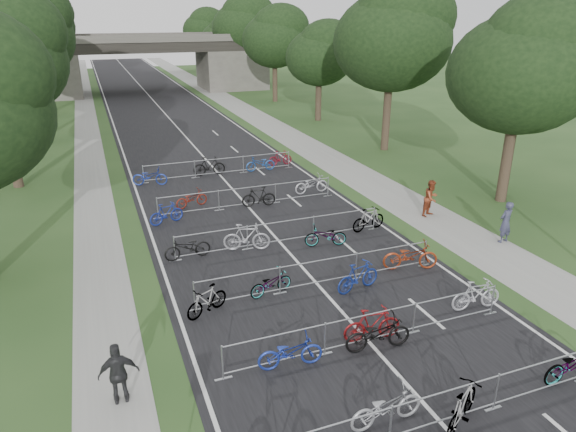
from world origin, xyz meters
The scene contains 49 objects.
road centered at (0.00, 50.00, 0.01)m, with size 11.00×140.00×0.01m, color black.
sidewalk_right centered at (8.00, 50.00, 0.01)m, with size 3.00×140.00×0.01m, color gray.
sidewalk_left centered at (-7.50, 50.00, 0.01)m, with size 2.00×140.00×0.01m, color gray.
lane_markings centered at (0.00, 50.00, 0.00)m, with size 0.12×140.00×0.00m, color silver.
overpass_bridge centered at (0.00, 65.00, 3.53)m, with size 31.00×8.00×7.05m.
tree_right_0 centered at (13.11, 15.93, 6.92)m, with size 7.17×7.17×10.93m.
tree_right_1 centered at (13.11, 27.93, 7.90)m, with size 8.18×8.18×12.47m.
tree_left_2 centered at (-11.39, 39.93, 8.12)m, with size 8.40×8.40×12.81m.
tree_right_2 centered at (13.11, 39.93, 5.95)m, with size 6.16×6.16×9.39m.
tree_left_3 centered at (-11.39, 51.93, 6.49)m, with size 6.72×6.72×10.25m.
tree_right_3 centered at (13.11, 51.93, 6.92)m, with size 7.17×7.17×10.93m.
tree_left_4 centered at (-11.39, 63.93, 7.30)m, with size 7.56×7.56×11.53m.
tree_right_4 centered at (13.11, 63.93, 7.90)m, with size 8.18×8.18×12.47m.
tree_left_5 centered at (-11.39, 75.93, 8.12)m, with size 8.40×8.40×12.81m.
tree_right_5 centered at (13.11, 75.93, 5.95)m, with size 6.16×6.16×9.39m.
tree_left_6 centered at (-11.39, 87.93, 6.49)m, with size 6.72×6.72×10.25m.
tree_right_6 centered at (13.11, 87.93, 6.92)m, with size 7.17×7.17×10.93m.
barrier_row_1 centered at (0.00, 3.60, 0.55)m, with size 9.70×0.08×1.10m.
barrier_row_2 centered at (0.00, 7.20, 0.55)m, with size 9.70×0.08×1.10m.
barrier_row_3 centered at (0.00, 11.00, 0.55)m, with size 9.70×0.08×1.10m.
barrier_row_4 centered at (0.00, 15.00, 0.55)m, with size 9.70×0.08×1.10m.
barrier_row_5 centered at (0.00, 20.00, 0.55)m, with size 9.70×0.08×1.10m.
barrier_row_6 centered at (0.00, 26.00, 0.55)m, with size 9.70×0.08×1.10m.
bike_5 centered at (-1.31, 4.16, 0.51)m, with size 0.68×1.96×1.03m, color #989A9F.
bike_6 centered at (0.36, 3.44, 0.57)m, with size 0.53×1.89×1.14m, color #A7AAAF.
bike_7 centered at (4.30, 3.75, 0.52)m, with size 0.69×1.97×1.03m, color #A7AAAF.
bike_8 centered at (-2.68, 7.04, 0.50)m, with size 0.66×1.89×0.99m, color #1B3098.
bike_9 centered at (0.12, 7.34, 0.56)m, with size 0.52×1.85×1.11m, color maroon.
bike_10 centered at (0.05, 6.87, 0.54)m, with size 0.72×2.06×1.08m, color black.
bike_11 centered at (4.30, 7.64, 0.55)m, with size 0.51×1.82×1.09m, color #B3B3BB.
bike_12 centered at (-4.27, 10.62, 0.51)m, with size 0.48×1.68×1.01m, color #A7AAAF.
bike_13 centered at (-1.85, 11.08, 0.44)m, with size 0.59×1.69×0.89m, color #A7AAAF.
bike_14 centered at (1.18, 10.20, 0.56)m, with size 0.53×1.87×1.12m, color navy.
bike_15 centered at (3.89, 10.96, 0.57)m, with size 0.75×2.16×1.14m, color maroon.
bike_16 centered at (-4.08, 15.00, 0.50)m, with size 0.67×1.91×1.00m, color black.
bike_17 centered at (-1.59, 14.93, 0.60)m, with size 0.56×1.99×1.20m, color #98989F.
bike_18 centered at (1.71, 14.09, 0.48)m, with size 0.63×1.82×0.96m, color #A7AAAF.
bike_19 centered at (4.30, 14.97, 0.55)m, with size 0.51×1.82×1.09m, color #A7AAAF.
bike_20 centered at (-4.30, 19.17, 0.52)m, with size 0.49×1.72×1.03m, color navy.
bike_21 centered at (-2.74, 21.00, 0.46)m, with size 0.61×1.74×0.91m, color maroon.
bike_22 centered at (0.54, 19.83, 0.53)m, with size 0.50×1.77×1.06m, color black.
bike_23 centered at (3.96, 20.81, 0.52)m, with size 0.69×1.98×1.04m, color #AFAFB7.
bike_24 centered at (-4.30, 25.51, 0.53)m, with size 0.70×2.01×1.06m, color navy.
bike_25 centered at (-0.60, 26.20, 0.59)m, with size 0.56×1.97×1.19m, color black.
bike_26 centered at (2.67, 25.97, 0.50)m, with size 0.66×1.90×1.00m, color #1B4897.
bike_27 centered at (4.30, 26.75, 0.49)m, with size 0.46×1.64×0.99m, color maroon.
pedestrian_a centered at (9.20, 11.68, 0.94)m, with size 0.69×0.45×1.88m, color #303249.
pedestrian_b centered at (8.09, 15.52, 0.91)m, with size 0.89×0.69×1.83m, color maroon.
pedestrian_c centered at (-7.27, 7.30, 0.87)m, with size 1.02×0.43×1.75m, color #242527.
Camera 1 is at (-7.08, -4.17, 9.40)m, focal length 32.00 mm.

